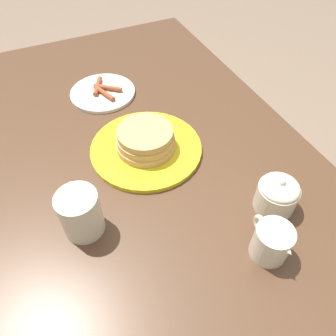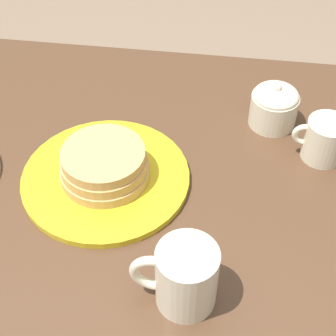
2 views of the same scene
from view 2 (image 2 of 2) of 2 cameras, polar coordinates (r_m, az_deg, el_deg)
The scene contains 5 objects.
dining_table at distance 0.94m, azimuth -9.05°, elevation -8.14°, with size 1.23×0.85×0.75m.
pancake_plate at distance 0.84m, azimuth -7.00°, elevation -0.30°, with size 0.27×0.27×0.07m.
coffee_mug at distance 0.67m, azimuth 1.78°, elevation -11.92°, with size 0.12×0.08×0.10m.
creamer_pitcher at distance 0.90m, azimuth 17.08°, elevation 3.09°, with size 0.11×0.07×0.08m.
sugar_bowl at distance 0.94m, azimuth 11.69°, elevation 6.81°, with size 0.09×0.09×0.09m.
Camera 2 is at (-0.22, 0.52, 1.37)m, focal length 55.00 mm.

